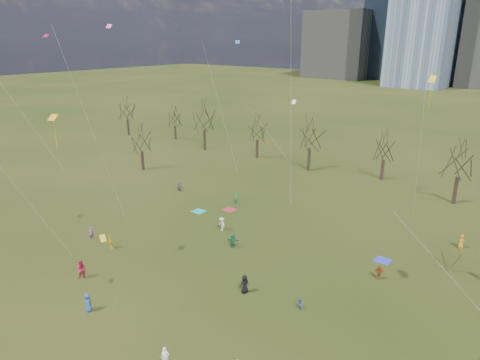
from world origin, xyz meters
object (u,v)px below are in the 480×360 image
Objects in this scene: blanket_crimson at (229,210)px; person_0 at (88,302)px; blanket_navy at (383,260)px; person_2 at (82,270)px; person_1 at (165,357)px; blanket_teal at (199,211)px; person_4 at (111,242)px.

person_0 is (5.14, -24.87, 0.84)m from blanket_crimson.
blanket_navy is 30.56m from person_2.
person_2 is (-15.16, 2.90, 0.17)m from person_1.
person_4 is (-0.14, -13.79, 0.83)m from blanket_teal.
blanket_navy is at bearing 77.06° from person_0.
blanket_navy is 29.36m from person_0.
blanket_teal is 1.00× the size of blanket_navy.
blanket_teal is 0.98× the size of person_1.
person_0 is at bearing 139.01° from person_1.
person_1 is (15.24, -25.18, 0.80)m from blanket_crimson.
person_4 reaches higher than blanket_navy.
blanket_crimson is 29.44m from person_1.
blanket_navy is 21.56m from blanket_crimson.
blanket_crimson is at bearing 46.21° from blanket_teal.
person_0 is 11.48m from person_4.
person_1 is 0.97× the size of person_4.
blanket_teal is at bearing -133.79° from blanket_crimson.
person_1 reaches higher than blanket_crimson.
blanket_navy is 0.81× the size of person_2.
person_4 is at bearing 116.12° from person_1.
person_4 is (-3.12, 5.46, -0.14)m from person_2.
person_1 is at bearing -62.94° from person_2.
blanket_navy is 0.95× the size of person_4.
person_2 is at bearing 129.88° from person_1.
blanket_teal is 24.57m from blanket_navy.
person_4 is (-3.03, -16.81, 0.83)m from blanket_crimson.
blanket_crimson is 17.10m from person_4.
person_2 is 1.17× the size of person_4.
blanket_teal is 0.81× the size of person_2.
person_0 is at bearing 158.23° from person_4.
person_2 is 6.29m from person_4.
blanket_crimson is at bearing 81.91° from person_1.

